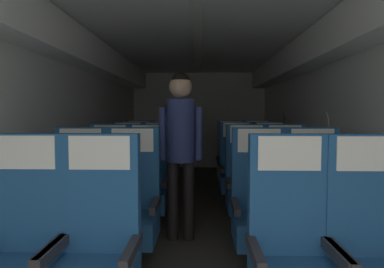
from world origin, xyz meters
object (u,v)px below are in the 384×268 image
(seat_a_right_window, at_px, (292,255))
(seat_e_left_window, at_px, (138,161))
(seat_b_left_window, at_px, (78,207))
(seat_d_right_window, at_px, (236,171))
(seat_a_left_window, at_px, (20,251))
(seat_a_left_aisle, at_px, (96,253))
(seat_c_left_window, at_px, (109,184))
(seat_d_right_aisle, at_px, (270,171))
(seat_b_right_aisle, at_px, (315,209))
(seat_c_right_aisle, at_px, (286,185))
(seat_a_right_aisle, at_px, (373,256))
(seat_b_left_aisle, at_px, (131,207))
(seat_c_right_window, at_px, (247,185))
(seat_c_left_aisle, at_px, (147,185))
(seat_e_right_aisle, at_px, (258,161))
(flight_attendant, at_px, (181,137))
(seat_d_left_window, at_px, (127,170))
(seat_e_right_window, at_px, (231,161))
(seat_e_left_aisle, at_px, (165,161))
(seat_b_right_window, at_px, (260,209))
(seat_d_left_aisle, at_px, (158,171))

(seat_a_right_window, relative_size, seat_e_left_window, 1.00)
(seat_b_left_window, bearing_deg, seat_d_right_window, 50.27)
(seat_a_left_window, height_order, seat_a_left_aisle, same)
(seat_c_left_window, height_order, seat_d_right_aisle, same)
(seat_b_right_aisle, xyz_separation_m, seat_c_right_aisle, (-0.00, 0.92, 0.00))
(seat_a_right_aisle, distance_m, seat_b_left_aisle, 1.81)
(seat_c_right_window, height_order, seat_d_right_window, same)
(seat_d_right_aisle, bearing_deg, seat_c_left_aisle, -148.96)
(seat_e_right_aisle, distance_m, flight_attendant, 2.58)
(seat_b_left_window, relative_size, seat_d_left_window, 1.00)
(seat_a_left_window, xyz_separation_m, seat_e_right_window, (1.55, 3.71, 0.00))
(seat_a_right_aisle, xyz_separation_m, seat_e_left_window, (-2.00, 3.71, 0.00))
(seat_d_right_window, height_order, seat_e_right_aisle, same)
(seat_a_right_aisle, bearing_deg, seat_a_left_window, 179.45)
(seat_a_left_aisle, distance_m, seat_c_right_window, 2.15)
(seat_c_right_window, bearing_deg, seat_b_left_window, -149.61)
(seat_b_left_window, xyz_separation_m, seat_d_right_aisle, (2.01, 1.85, 0.00))
(seat_d_left_window, distance_m, seat_e_left_aisle, 1.04)
(seat_b_right_aisle, height_order, seat_d_right_aisle, same)
(seat_e_right_window, bearing_deg, seat_c_left_aisle, -120.47)
(seat_d_right_window, bearing_deg, seat_d_left_window, -179.81)
(seat_e_left_window, relative_size, seat_e_left_aisle, 1.00)
(seat_b_right_aisle, relative_size, seat_b_right_window, 1.00)
(seat_e_left_window, xyz_separation_m, seat_e_right_window, (1.55, 0.02, 0.00))
(seat_a_right_aisle, height_order, seat_e_right_window, same)
(seat_c_left_window, xyz_separation_m, seat_d_left_window, (0.00, 0.91, 0.00))
(seat_a_left_window, xyz_separation_m, seat_b_left_window, (0.00, 0.92, 0.00))
(seat_c_left_window, xyz_separation_m, seat_e_right_aisle, (1.98, 1.84, 0.00))
(seat_b_right_window, relative_size, seat_c_left_aisle, 1.00)
(seat_d_left_window, bearing_deg, seat_b_right_aisle, -42.85)
(seat_c_left_aisle, distance_m, seat_e_left_window, 1.91)
(seat_b_right_window, height_order, seat_d_right_aisle, same)
(seat_a_left_aisle, distance_m, seat_e_left_window, 3.72)
(seat_b_left_window, xyz_separation_m, seat_d_left_aisle, (0.45, 1.84, 0.00))
(seat_b_left_aisle, height_order, seat_d_left_window, same)
(seat_a_right_window, height_order, seat_d_left_aisle, same)
(seat_a_left_aisle, relative_size, seat_b_left_aisle, 1.00)
(seat_b_right_window, height_order, flight_attendant, flight_attendant)
(seat_d_left_aisle, bearing_deg, seat_c_left_window, -116.11)
(flight_attendant, bearing_deg, seat_e_right_window, 83.82)
(seat_e_right_window, bearing_deg, seat_a_left_aisle, -106.57)
(seat_c_right_aisle, relative_size, seat_d_right_aisle, 1.00)
(seat_d_right_window, bearing_deg, seat_d_right_aisle, -0.23)
(seat_b_left_window, bearing_deg, seat_d_right_aisle, 42.69)
(seat_d_left_window, distance_m, seat_e_right_aisle, 2.19)
(seat_a_left_window, bearing_deg, seat_d_right_window, 60.94)
(seat_b_left_window, distance_m, seat_d_right_aisle, 2.73)
(seat_b_left_aisle, xyz_separation_m, seat_b_right_window, (1.09, -0.02, 0.00))
(seat_a_right_window, bearing_deg, seat_d_right_aisle, 80.77)
(seat_b_left_window, xyz_separation_m, seat_e_right_window, (1.55, 2.79, 0.00))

